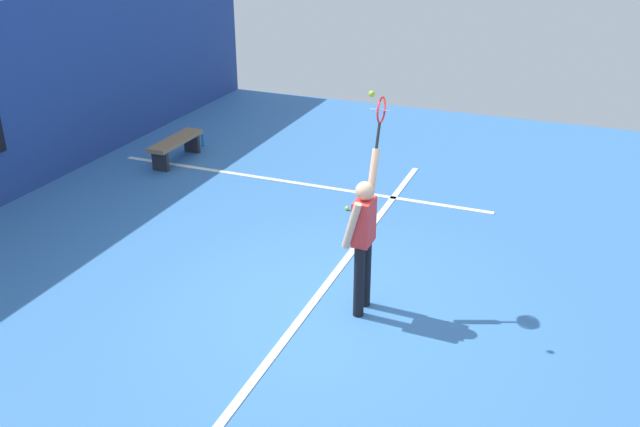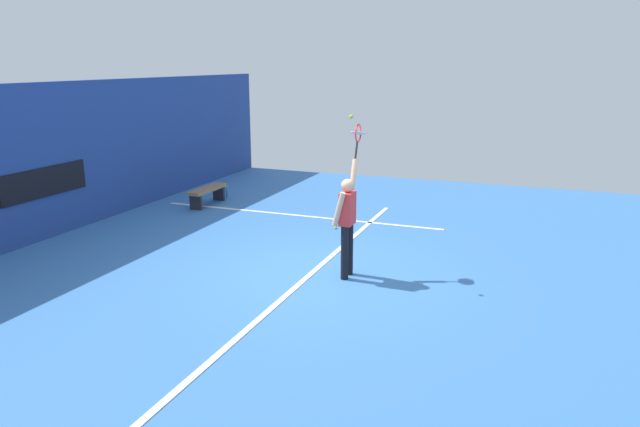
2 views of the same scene
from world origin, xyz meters
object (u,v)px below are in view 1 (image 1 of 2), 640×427
object	(u,v)px
tennis_ball	(372,94)
water_bottle	(203,140)
tennis_player	(363,236)
court_bench	(176,144)
tennis_racket	(381,113)
spare_ball	(347,208)

from	to	relation	value
tennis_ball	water_bottle	xyz separation A→B (m)	(4.63, 5.00, -2.58)
tennis_player	court_bench	world-z (taller)	tennis_player
tennis_player	tennis_ball	world-z (taller)	tennis_ball
tennis_player	court_bench	distance (m)	6.20
tennis_racket	water_bottle	distance (m)	6.83
tennis_racket	tennis_ball	xyz separation A→B (m)	(-0.50, -0.04, 0.35)
tennis_ball	spare_ball	bearing A→B (deg)	24.01
tennis_racket	spare_ball	size ratio (longest dim) A/B	9.20
tennis_player	spare_ball	distance (m)	3.11
tennis_player	court_bench	xyz separation A→B (m)	(3.66, 4.96, -0.67)
court_bench	water_bottle	size ratio (longest dim) A/B	5.83
tennis_player	spare_ball	bearing A→B (deg)	23.11
court_bench	water_bottle	distance (m)	1.00
tennis_player	spare_ball	size ratio (longest dim) A/B	29.02
tennis_player	water_bottle	size ratio (longest dim) A/B	8.22
tennis_ball	court_bench	size ratio (longest dim) A/B	0.05
court_bench	water_bottle	xyz separation A→B (m)	(0.98, 0.00, -0.22)
spare_ball	tennis_player	bearing A→B (deg)	-156.89
tennis_racket	tennis_ball	distance (m)	0.61
tennis_racket	spare_ball	xyz separation A→B (m)	(2.20, 1.16, -2.31)
tennis_ball	tennis_player	bearing A→B (deg)	109.05
tennis_player	tennis_ball	distance (m)	1.69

